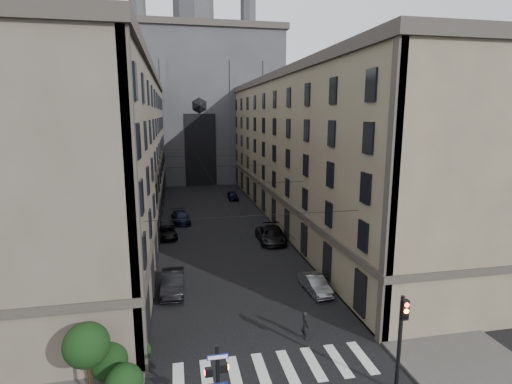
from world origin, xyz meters
TOP-DOWN VIEW (x-y plane):
  - sidewalk_left at (-10.50, 36.00)m, footprint 7.00×80.00m
  - sidewalk_right at (10.50, 36.00)m, footprint 7.00×80.00m
  - zebra_crossing at (0.00, 5.00)m, footprint 11.00×3.20m
  - building_left at (-13.44, 36.00)m, footprint 13.60×60.60m
  - building_right at (13.44, 36.00)m, footprint 13.60×60.60m
  - gothic_tower at (0.00, 74.96)m, footprint 35.00×23.00m
  - pedestrian_signal_left at (-3.51, 1.50)m, footprint 1.02×0.38m
  - traffic_light_right at (5.60, 1.92)m, footprint 0.34×0.50m
  - shrub_cluster at (-8.72, 5.01)m, footprint 3.90×4.40m
  - tram_wires at (0.00, 35.63)m, footprint 14.00×60.00m
  - car_left_near at (-5.72, 16.00)m, footprint 1.71×3.84m
  - car_left_midnear at (-5.52, 15.98)m, footprint 1.85×5.02m
  - car_left_midfar at (-6.20, 30.75)m, footprint 2.65×4.79m
  - car_left_far at (-4.51, 36.99)m, footprint 2.62×5.18m
  - car_right_near at (5.52, 13.81)m, footprint 1.68×4.10m
  - car_right_midnear at (4.98, 26.80)m, footprint 2.67×5.55m
  - car_right_midfar at (5.49, 26.92)m, footprint 2.73×5.63m
  - car_right_far at (4.20, 49.77)m, footprint 1.63×3.94m
  - pedestrian at (2.62, 7.62)m, footprint 0.55×0.73m

SIDE VIEW (x-z plane):
  - zebra_crossing at x=0.00m, z-range 0.00..0.01m
  - sidewalk_left at x=-10.50m, z-range 0.00..0.15m
  - sidewalk_right at x=10.50m, z-range 0.00..0.15m
  - car_left_midfar at x=-6.20m, z-range 0.00..1.27m
  - car_left_near at x=-5.72m, z-range 0.00..1.28m
  - car_right_near at x=5.52m, z-range 0.00..1.32m
  - car_right_far at x=4.20m, z-range 0.00..1.34m
  - car_left_far at x=-4.51m, z-range 0.00..1.44m
  - car_right_midnear at x=4.98m, z-range 0.00..1.53m
  - car_right_midfar at x=5.49m, z-range 0.00..1.58m
  - car_left_midnear at x=-5.52m, z-range 0.00..1.64m
  - pedestrian at x=2.62m, z-range 0.00..1.80m
  - shrub_cluster at x=-8.72m, z-range -0.15..3.75m
  - pedestrian_signal_left at x=-3.51m, z-range 0.32..4.32m
  - traffic_light_right at x=5.60m, z-range 0.69..5.89m
  - tram_wires at x=0.00m, z-range 7.03..7.46m
  - building_left at x=-13.44m, z-range -0.08..18.77m
  - building_right at x=13.44m, z-range -0.08..18.77m
  - gothic_tower at x=0.00m, z-range -11.20..46.80m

